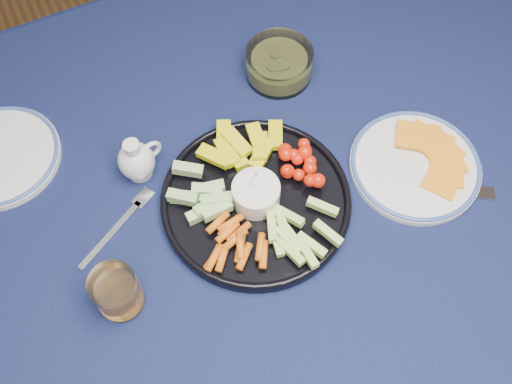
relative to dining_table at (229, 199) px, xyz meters
name	(u,v)px	position (x,y,z in m)	size (l,w,h in m)	color
dining_table	(229,199)	(0.00, 0.00, 0.00)	(1.67, 1.07, 0.75)	#4F2C1A
crudite_platter	(255,199)	(0.02, -0.07, 0.11)	(0.33, 0.33, 0.11)	black
creamer_pitcher	(137,160)	(-0.14, 0.08, 0.13)	(0.08, 0.07, 0.09)	white
pickle_bowl	(279,65)	(0.19, 0.17, 0.12)	(0.13, 0.13, 0.06)	white
cheese_plate	(416,164)	(0.31, -0.13, 0.10)	(0.24, 0.24, 0.03)	white
juice_tumbler	(118,293)	(-0.25, -0.14, 0.13)	(0.07, 0.07, 0.09)	white
fork_left	(122,221)	(-0.20, 0.00, 0.09)	(0.17, 0.10, 0.00)	silver
fork_right	(450,190)	(0.34, -0.20, 0.09)	(0.17, 0.11, 0.00)	silver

